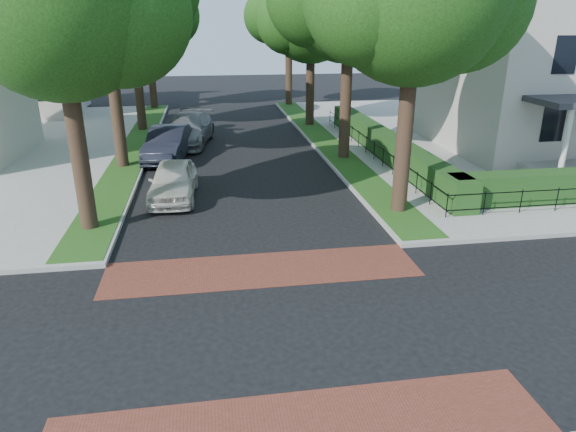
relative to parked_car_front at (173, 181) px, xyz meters
name	(u,v)px	position (x,y,z in m)	size (l,w,h in m)	color
ground	(278,332)	(2.82, -10.07, -0.75)	(120.00, 120.00, 0.00)	black
sidewalk_ne	(543,134)	(22.32, 8.93, -0.67)	(30.00, 30.00, 0.15)	gray
crosswalk_far	(263,269)	(2.82, -6.87, -0.74)	(9.00, 2.20, 0.01)	brown
grass_strip_ne	(324,140)	(8.22, 9.03, -0.59)	(1.60, 29.80, 0.02)	#194A15
grass_strip_nw	(135,146)	(-2.58, 9.03, -0.59)	(1.60, 29.80, 0.02)	#194A15
tree_right_far	(312,18)	(8.42, 14.15, 6.16)	(7.25, 6.23, 9.74)	black
tree_right_back	(290,13)	(8.43, 23.16, 6.52)	(7.50, 6.45, 10.20)	black
tree_left_near	(62,1)	(-2.57, -2.84, 6.52)	(7.50, 6.45, 10.20)	black
tree_left_far	(133,14)	(-2.58, 14.14, 6.37)	(7.00, 6.02, 9.86)	black
tree_left_back	(148,11)	(-2.57, 23.16, 6.66)	(7.75, 6.66, 10.44)	black
hedge_main_road	(385,144)	(10.52, 4.93, 0.00)	(1.00, 18.00, 1.20)	#1E4116
fence_main_road	(370,147)	(9.72, 4.93, -0.15)	(0.06, 18.00, 0.90)	black
house_victorian	(565,35)	(20.33, 5.84, 5.27)	(13.00, 13.05, 12.48)	beige
house_left_far	(7,45)	(-12.67, 21.92, 4.29)	(10.00, 9.00, 10.14)	beige
parked_car_front	(173,181)	(0.00, 0.00, 0.00)	(1.77, 4.40, 1.50)	beige
parked_car_middle	(168,143)	(-0.56, 6.42, 0.09)	(1.77, 5.08, 1.67)	black
parked_car_rear	(188,130)	(0.37, 9.81, 0.10)	(2.39, 5.87, 1.70)	slate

